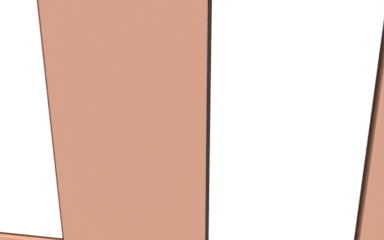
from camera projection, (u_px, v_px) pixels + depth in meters
ground_plane at (193, 173)px, 5.67m from camera, size 6.24×6.59×0.10m
brick_wall_with_windows at (129, 102)px, 2.44m from camera, size 5.64×0.30×3.48m
white_wall_right at (21, 62)px, 5.46m from camera, size 0.10×5.59×3.48m
couch_by_window at (121, 224)px, 3.47m from camera, size 1.80×0.87×0.80m
couch_left at (330, 159)px, 5.24m from camera, size 0.88×2.07×0.80m
coffee_table at (205, 141)px, 5.83m from camera, size 1.21×0.88×0.46m
cup_ceramic at (182, 137)px, 5.74m from camera, size 0.07×0.07×0.08m
candle_jar at (209, 138)px, 5.66m from camera, size 0.08×0.08×0.09m
table_plant_small at (197, 129)px, 5.91m from camera, size 0.14×0.14×0.22m
remote_black at (205, 138)px, 5.81m from camera, size 0.17×0.14×0.02m
remote_silver at (225, 136)px, 5.91m from camera, size 0.14×0.17×0.02m
media_console at (35, 157)px, 5.45m from camera, size 1.25×0.42×0.55m
tv_flatscreen at (31, 117)px, 5.29m from camera, size 1.14×0.20×0.76m
papasan_chair at (203, 114)px, 7.54m from camera, size 1.10×1.10×0.69m
potted_plant_by_left_couch at (292, 126)px, 6.70m from camera, size 0.38×0.38×0.65m
potted_plant_mid_room_small at (227, 133)px, 6.51m from camera, size 0.28×0.28×0.51m
potted_plant_near_tv at (19, 151)px, 4.21m from camera, size 0.93×0.93×1.19m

